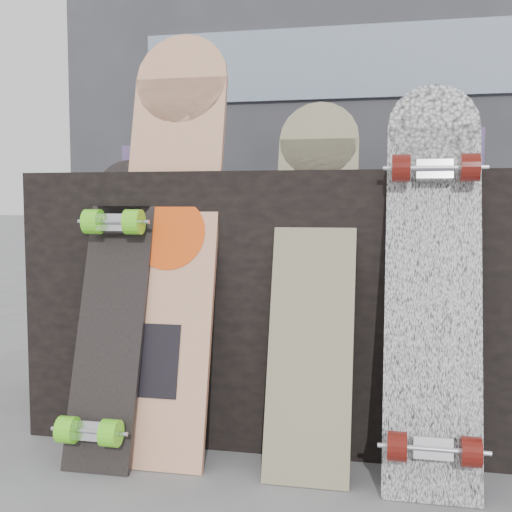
% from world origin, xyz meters
% --- Properties ---
extents(ground, '(60.00, 60.00, 0.00)m').
position_xyz_m(ground, '(0.00, 0.00, 0.00)').
color(ground, slate).
rests_on(ground, ground).
extents(vendor_table, '(1.60, 0.60, 0.80)m').
position_xyz_m(vendor_table, '(0.00, 0.50, 0.40)').
color(vendor_table, black).
rests_on(vendor_table, ground).
extents(booth, '(2.40, 0.22, 2.20)m').
position_xyz_m(booth, '(0.00, 1.35, 1.10)').
color(booth, '#35353A').
rests_on(booth, ground).
extents(merch_box_purple, '(0.18, 0.12, 0.10)m').
position_xyz_m(merch_box_purple, '(-0.52, 0.54, 0.85)').
color(merch_box_purple, '#5C3874').
rests_on(merch_box_purple, vendor_table).
extents(merch_box_small, '(0.14, 0.14, 0.12)m').
position_xyz_m(merch_box_small, '(0.45, 0.42, 0.86)').
color(merch_box_small, '#5C3874').
rests_on(merch_box_small, vendor_table).
extents(merch_box_flat, '(0.22, 0.10, 0.06)m').
position_xyz_m(merch_box_flat, '(0.05, 0.69, 0.83)').
color(merch_box_flat, '#D1B78C').
rests_on(merch_box_flat, vendor_table).
extents(longboard_geisha, '(0.28, 0.33, 1.21)m').
position_xyz_m(longboard_geisha, '(-0.34, 0.20, 0.64)').
color(longboard_geisha, beige).
rests_on(longboard_geisha, ground).
extents(longboard_celtic, '(0.22, 0.31, 1.00)m').
position_xyz_m(longboard_celtic, '(0.07, 0.17, 0.53)').
color(longboard_celtic, beige).
rests_on(longboard_celtic, ground).
extents(longboard_cascadia, '(0.24, 0.34, 1.03)m').
position_xyz_m(longboard_cascadia, '(0.38, 0.12, 0.53)').
color(longboard_cascadia, white).
rests_on(longboard_cascadia, ground).
extents(skateboard_dark, '(0.19, 0.34, 0.84)m').
position_xyz_m(skateboard_dark, '(-0.48, 0.10, 0.43)').
color(skateboard_dark, black).
rests_on(skateboard_dark, ground).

